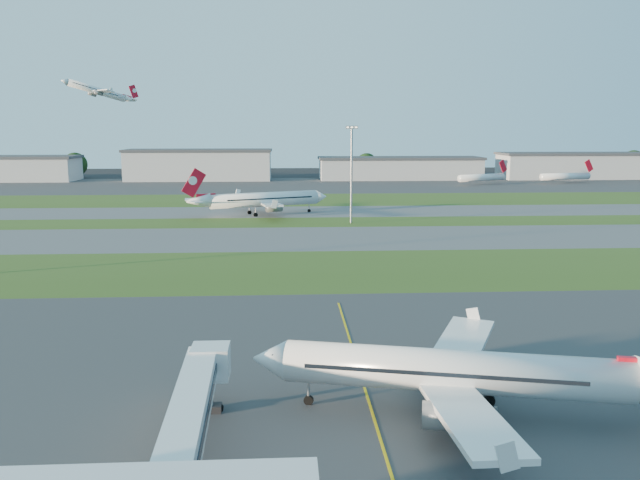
{
  "coord_description": "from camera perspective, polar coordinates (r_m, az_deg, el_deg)",
  "views": [
    {
      "loc": [
        -2.51,
        -57.1,
        24.93
      ],
      "look_at": [
        3.06,
        43.36,
        7.0
      ],
      "focal_mm": 35.0,
      "sensor_mm": 36.0,
      "label": 1
    }
  ],
  "objects": [
    {
      "name": "taxiway_a",
      "position": [
        144.3,
        -2.13,
        0.15
      ],
      "size": [
        300.0,
        32.0,
        0.01
      ],
      "primitive_type": "cube",
      "color": "#515154",
      "rests_on": "ground"
    },
    {
      "name": "grass_strip_a",
      "position": [
        111.94,
        -1.81,
        -2.77
      ],
      "size": [
        300.0,
        34.0,
        0.01
      ],
      "primitive_type": "cube",
      "color": "#3B541C",
      "rests_on": "ground"
    },
    {
      "name": "grass_strip_b",
      "position": [
        168.97,
        -2.29,
        1.61
      ],
      "size": [
        300.0,
        18.0,
        0.01
      ],
      "primitive_type": "cube",
      "color": "#3B541C",
      "rests_on": "ground"
    },
    {
      "name": "hangar_east",
      "position": [
        317.95,
        7.3,
        6.55
      ],
      "size": [
        81.6,
        23.0,
        11.2
      ],
      "color": "#96989D",
      "rests_on": "ground"
    },
    {
      "name": "apron_far",
      "position": [
        283.21,
        -2.66,
        5.05
      ],
      "size": [
        400.0,
        80.0,
        0.01
      ],
      "primitive_type": "cube",
      "color": "#333335",
      "rests_on": "ground"
    },
    {
      "name": "tree_mid_west",
      "position": [
        324.14,
        -6.3,
        6.67
      ],
      "size": [
        9.9,
        9.9,
        10.8
      ],
      "color": "black",
      "rests_on": "ground"
    },
    {
      "name": "hangar_far_east",
      "position": [
        350.08,
        23.72,
        6.26
      ],
      "size": [
        96.9,
        23.0,
        13.2
      ],
      "color": "#96989D",
      "rests_on": "ground"
    },
    {
      "name": "tree_east",
      "position": [
        345.26,
        16.84,
        6.56
      ],
      "size": [
        10.45,
        10.45,
        11.4
      ],
      "color": "black",
      "rests_on": "ground"
    },
    {
      "name": "mini_jet_near",
      "position": [
        294.3,
        14.58,
        5.56
      ],
      "size": [
        26.52,
        14.15,
        9.48
      ],
      "rotation": [
        0.0,
        0.0,
        0.45
      ],
      "color": "white",
      "rests_on": "ground"
    },
    {
      "name": "light_mast_centre",
      "position": [
        166.34,
        2.89,
        6.6
      ],
      "size": [
        3.2,
        0.7,
        25.8
      ],
      "color": "gray",
      "rests_on": "ground"
    },
    {
      "name": "jet_bridge",
      "position": [
        47.37,
        -12.2,
        -16.35
      ],
      "size": [
        4.2,
        26.9,
        6.2
      ],
      "color": "silver",
      "rests_on": "ground"
    },
    {
      "name": "tree_far_east",
      "position": [
        378.31,
        26.72,
        6.39
      ],
      "size": [
        12.65,
        12.65,
        13.8
      ],
      "color": "black",
      "rests_on": "ground"
    },
    {
      "name": "grass_strip_c",
      "position": [
        223.51,
        -2.52,
        3.69
      ],
      "size": [
        300.0,
        40.0,
        0.01
      ],
      "primitive_type": "cube",
      "color": "#3B541C",
      "rests_on": "ground"
    },
    {
      "name": "airliner_departing",
      "position": [
        280.24,
        -19.67,
        12.72
      ],
      "size": [
        25.51,
        22.04,
        9.11
      ],
      "rotation": [
        0.0,
        0.0,
        0.56
      ],
      "color": "white"
    },
    {
      "name": "apron_near",
      "position": [
        62.36,
        -0.62,
        -13.46
      ],
      "size": [
        300.0,
        70.0,
        0.01
      ],
      "primitive_type": "cube",
      "color": "#333335",
      "rests_on": "ground"
    },
    {
      "name": "mini_jet_far",
      "position": [
        313.21,
        21.52,
        5.44
      ],
      "size": [
        28.18,
        9.28,
        9.48
      ],
      "rotation": [
        0.0,
        0.0,
        0.24
      ],
      "color": "white",
      "rests_on": "ground"
    },
    {
      "name": "tree_west",
      "position": [
        344.77,
        -21.48,
        6.45
      ],
      "size": [
        12.1,
        12.1,
        13.2
      ],
      "color": "black",
      "rests_on": "ground"
    },
    {
      "name": "taxiway_b",
      "position": [
        190.76,
        -2.39,
        2.59
      ],
      "size": [
        300.0,
        26.0,
        0.01
      ],
      "primitive_type": "cube",
      "color": "#515154",
      "rests_on": "ground"
    },
    {
      "name": "ground",
      "position": [
        62.36,
        -0.62,
        -13.46
      ],
      "size": [
        700.0,
        700.0,
        0.0
      ],
      "primitive_type": "plane",
      "color": "black",
      "rests_on": "ground"
    },
    {
      "name": "airliner_parked",
      "position": [
        56.75,
        12.42,
        -11.75
      ],
      "size": [
        36.3,
        30.45,
        11.49
      ],
      "rotation": [
        0.0,
        0.0,
        -0.23
      ],
      "color": "white",
      "rests_on": "ground"
    },
    {
      "name": "hangar_west",
      "position": [
        315.46,
        -10.99,
        6.78
      ],
      "size": [
        71.4,
        23.0,
        15.2
      ],
      "color": "#96989D",
      "rests_on": "ground"
    },
    {
      "name": "yellow_line",
      "position": [
        62.76,
        4.07,
        -13.33
      ],
      "size": [
        0.25,
        60.0,
        0.02
      ],
      "primitive_type": "cube",
      "color": "gold",
      "rests_on": "ground"
    },
    {
      "name": "tree_mid_east",
      "position": [
        329.36,
        4.28,
        6.92
      ],
      "size": [
        11.55,
        11.55,
        12.6
      ],
      "color": "black",
      "rests_on": "ground"
    },
    {
      "name": "airliner_taxiing",
      "position": [
        184.02,
        -5.2,
        3.68
      ],
      "size": [
        38.79,
        32.88,
        12.73
      ],
      "rotation": [
        0.0,
        0.0,
        3.51
      ],
      "color": "white",
      "rests_on": "ground"
    }
  ]
}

